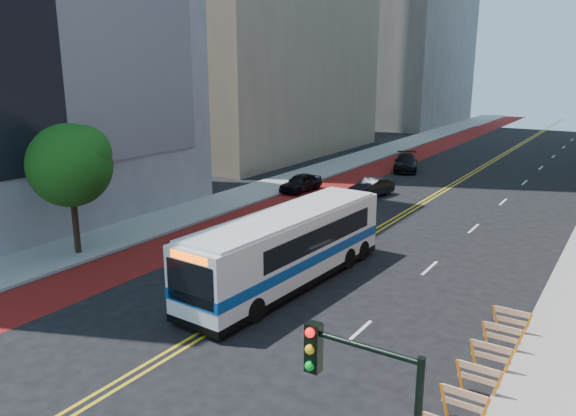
% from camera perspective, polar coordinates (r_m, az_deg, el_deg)
% --- Properties ---
extents(ground, '(160.00, 160.00, 0.00)m').
position_cam_1_polar(ground, '(19.78, -14.10, -15.40)').
color(ground, black).
rests_on(ground, ground).
extents(sidewalk_left, '(4.00, 140.00, 0.15)m').
position_cam_1_polar(sidewalk_left, '(49.30, 1.62, 3.25)').
color(sidewalk_left, gray).
rests_on(sidewalk_left, ground).
extents(bus_lane_paint, '(3.60, 140.00, 0.01)m').
position_cam_1_polar(bus_lane_paint, '(47.47, 5.66, 2.65)').
color(bus_lane_paint, maroon).
rests_on(bus_lane_paint, ground).
extents(center_line_inner, '(0.14, 140.00, 0.01)m').
position_cam_1_polar(center_line_inner, '(44.55, 14.77, 1.45)').
color(center_line_inner, gold).
rests_on(center_line_inner, ground).
extents(center_line_outer, '(0.14, 140.00, 0.01)m').
position_cam_1_polar(center_line_outer, '(44.44, 15.21, 1.39)').
color(center_line_outer, gold).
rests_on(center_line_outer, ground).
extents(lane_dashes, '(0.14, 98.20, 0.01)m').
position_cam_1_polar(lane_dashes, '(51.06, 22.90, 2.41)').
color(lane_dashes, silver).
rests_on(lane_dashes, ground).
extents(construction_barriers, '(1.42, 10.91, 1.00)m').
position_cam_1_polar(construction_barriers, '(17.73, 18.16, -16.96)').
color(construction_barriers, orange).
rests_on(construction_barriers, ground).
extents(street_tree, '(4.20, 4.20, 6.70)m').
position_cam_1_polar(street_tree, '(30.17, -21.18, 4.37)').
color(street_tree, black).
rests_on(street_tree, sidewalk_left).
extents(transit_bus, '(3.26, 12.26, 3.34)m').
position_cam_1_polar(transit_bus, '(25.16, 0.13, -3.96)').
color(transit_bus, silver).
rests_on(transit_bus, ground).
extents(car_a, '(1.98, 4.19, 1.38)m').
position_cam_1_polar(car_a, '(43.66, 1.31, 2.59)').
color(car_a, black).
rests_on(car_a, ground).
extents(car_b, '(2.33, 4.40, 1.38)m').
position_cam_1_polar(car_b, '(42.28, 8.40, 2.04)').
color(car_b, black).
rests_on(car_b, ground).
extents(car_c, '(3.73, 5.60, 1.51)m').
position_cam_1_polar(car_c, '(53.33, 11.86, 4.55)').
color(car_c, black).
rests_on(car_c, ground).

